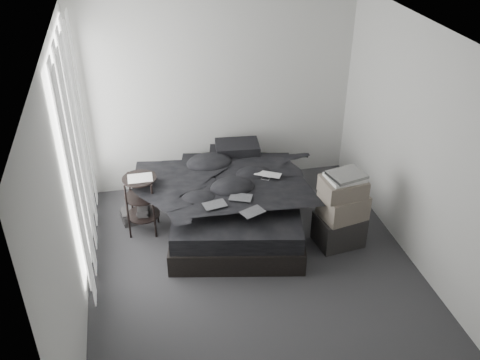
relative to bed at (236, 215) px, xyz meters
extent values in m
cube|color=#302F32|center=(0.01, -0.98, -0.14)|extent=(3.60, 4.20, 0.01)
cube|color=white|center=(0.01, -0.98, 2.46)|extent=(3.60, 4.20, 0.01)
cube|color=silver|center=(0.01, 1.12, 1.16)|extent=(3.60, 0.01, 2.60)
cube|color=silver|center=(0.01, -3.08, 1.16)|extent=(3.60, 0.01, 2.60)
cube|color=silver|center=(-1.79, -0.98, 1.16)|extent=(0.01, 4.20, 2.60)
cube|color=silver|center=(1.81, -0.98, 1.16)|extent=(0.01, 4.20, 2.60)
cube|color=white|center=(-1.77, -0.08, 1.21)|extent=(0.02, 2.00, 2.30)
cube|color=white|center=(-1.72, -0.08, 1.14)|extent=(0.06, 2.12, 2.48)
cube|color=black|center=(0.00, 0.00, 0.00)|extent=(1.88, 2.26, 0.27)
cube|color=black|center=(0.00, 0.00, 0.24)|extent=(1.81, 2.19, 0.21)
imported|color=black|center=(-0.01, -0.05, 0.46)|extent=(1.79, 1.97, 0.23)
cube|color=black|center=(0.11, 0.77, 0.42)|extent=(0.67, 0.52, 0.14)
cube|color=black|center=(0.17, 0.73, 0.55)|extent=(0.60, 0.44, 0.13)
imported|color=silver|center=(0.37, -0.03, 0.59)|extent=(0.38, 0.34, 0.03)
cube|color=black|center=(-0.35, -0.47, 0.58)|extent=(0.28, 0.21, 0.01)
cube|color=black|center=(-0.03, -0.39, 0.59)|extent=(0.30, 0.25, 0.01)
cube|color=black|center=(0.03, -0.70, 0.60)|extent=(0.30, 0.25, 0.01)
cylinder|color=black|center=(-1.13, 0.12, 0.23)|extent=(0.47, 0.47, 0.74)
cube|color=white|center=(-1.12, 0.11, 0.61)|extent=(0.29, 0.21, 0.01)
cube|color=black|center=(-1.32, 0.33, -0.06)|extent=(0.21, 0.26, 0.16)
cube|color=black|center=(1.10, -0.63, 0.06)|extent=(0.57, 0.47, 0.39)
cube|color=#6A6054|center=(1.12, -0.64, 0.40)|extent=(0.55, 0.47, 0.30)
cube|color=#6A6054|center=(1.09, -0.63, 0.65)|extent=(0.49, 0.41, 0.20)
cube|color=silver|center=(1.10, -0.63, 0.77)|extent=(0.43, 0.37, 0.04)
cube|color=silver|center=(1.12, -0.64, 0.81)|extent=(0.45, 0.39, 0.04)
camera|label=1|loc=(-1.13, -5.33, 3.83)|focal=40.00mm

